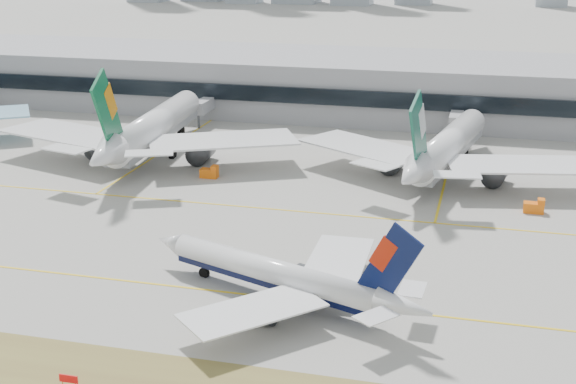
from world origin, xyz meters
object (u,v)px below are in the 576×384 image
(widebody_eva, at_px, (152,130))
(widebody_cathay, at_px, (446,149))
(taxiing_airliner, at_px, (283,277))
(terminal, at_px, (371,85))

(widebody_eva, distance_m, widebody_cathay, 62.74)
(taxiing_airliner, relative_size, widebody_eva, 0.64)
(taxiing_airliner, relative_size, widebody_cathay, 0.71)
(terminal, bearing_deg, widebody_eva, -123.39)
(taxiing_airliner, xyz_separation_m, widebody_cathay, (16.90, 63.84, 2.22))
(taxiing_airliner, distance_m, widebody_eva, 77.03)
(widebody_eva, xyz_separation_m, widebody_cathay, (62.71, 1.97, -0.55))
(taxiing_airliner, relative_size, terminal, 0.15)
(widebody_eva, distance_m, terminal, 70.35)
(widebody_cathay, relative_size, terminal, 0.22)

